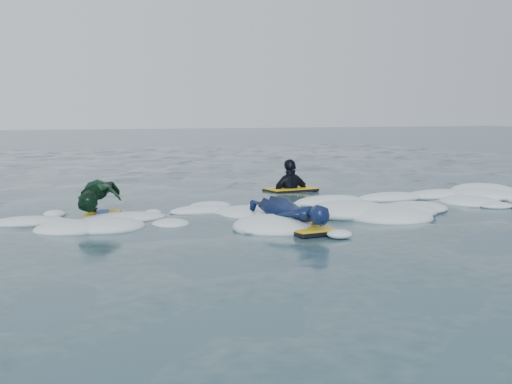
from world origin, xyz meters
The scene contains 5 objects.
ground centered at (0.00, 0.00, 0.00)m, with size 120.00×120.00×0.00m, color #18283A.
foam_band centered at (0.00, 1.03, 0.00)m, with size 12.00×3.10×0.30m, color silver, non-canonical shape.
prone_woman_unit centered at (0.81, -0.12, 0.20)m, with size 0.76×1.57×0.39m.
prone_child_unit centered at (-1.38, 1.80, 0.28)m, with size 1.10×1.52×0.54m.
waiting_rider_unit centered at (2.55, 3.50, -0.10)m, with size 1.04×0.64×1.49m.
Camera 1 is at (-2.88, -7.59, 1.48)m, focal length 45.00 mm.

